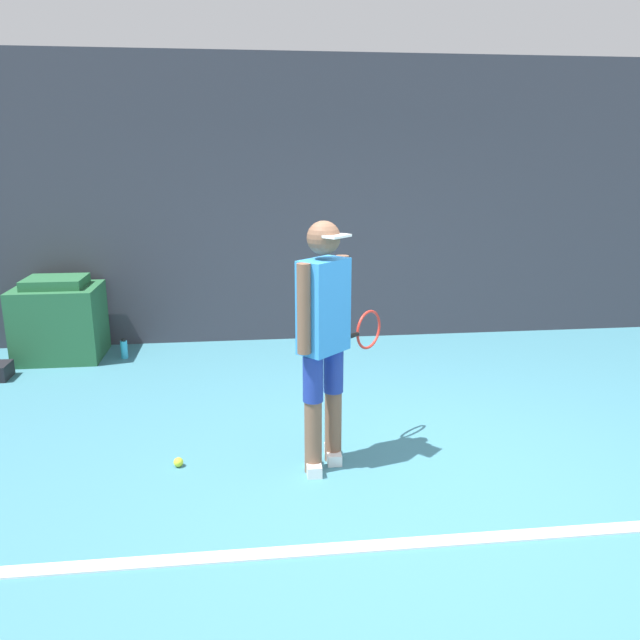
# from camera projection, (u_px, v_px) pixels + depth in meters

# --- Properties ---
(ground_plane) EXTENTS (24.00, 24.00, 0.00)m
(ground_plane) POSITION_uv_depth(u_px,v_px,m) (402.00, 484.00, 4.16)
(ground_plane) COLOR teal
(back_wall) EXTENTS (24.00, 0.10, 3.19)m
(back_wall) POSITION_uv_depth(u_px,v_px,m) (332.00, 202.00, 7.12)
(back_wall) COLOR #383842
(back_wall) RESTS_ON ground_plane
(court_baseline) EXTENTS (21.60, 0.10, 0.01)m
(court_baseline) POSITION_uv_depth(u_px,v_px,m) (430.00, 542.00, 3.53)
(court_baseline) COLOR white
(court_baseline) RESTS_ON ground_plane
(tennis_player) EXTENTS (0.69, 0.67, 1.72)m
(tennis_player) POSITION_uv_depth(u_px,v_px,m) (324.00, 335.00, 4.18)
(tennis_player) COLOR brown
(tennis_player) RESTS_ON ground_plane
(tennis_ball) EXTENTS (0.07, 0.07, 0.07)m
(tennis_ball) POSITION_uv_depth(u_px,v_px,m) (178.00, 462.00, 4.39)
(tennis_ball) COLOR #D1E533
(tennis_ball) RESTS_ON ground_plane
(covered_chair) EXTENTS (0.86, 0.72, 0.88)m
(covered_chair) POSITION_uv_depth(u_px,v_px,m) (60.00, 320.00, 6.65)
(covered_chair) COLOR #28663D
(covered_chair) RESTS_ON ground_plane
(water_bottle) EXTENTS (0.07, 0.07, 0.22)m
(water_bottle) POSITION_uv_depth(u_px,v_px,m) (124.00, 349.00, 6.70)
(water_bottle) COLOR #33ADD6
(water_bottle) RESTS_ON ground_plane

